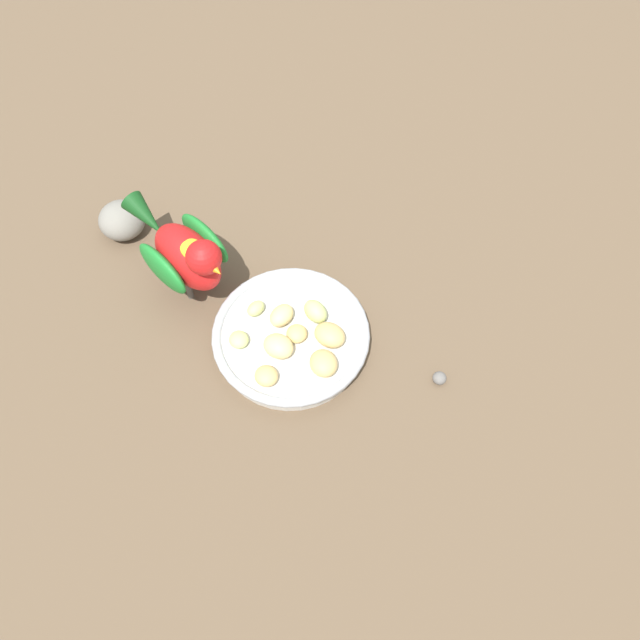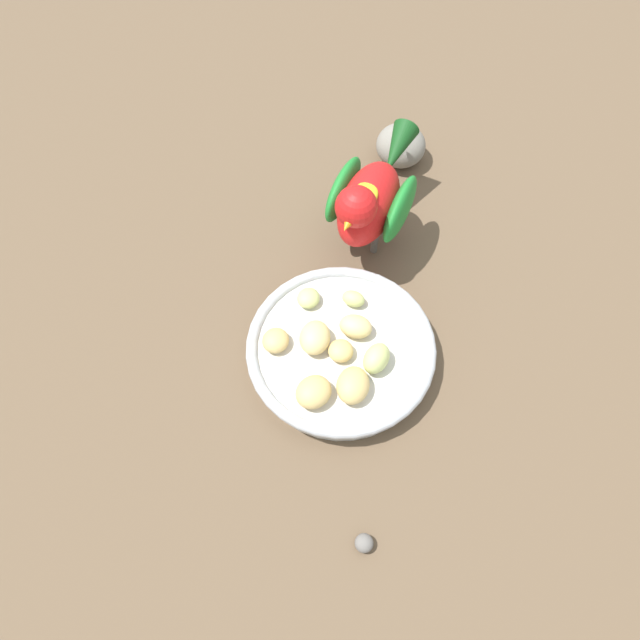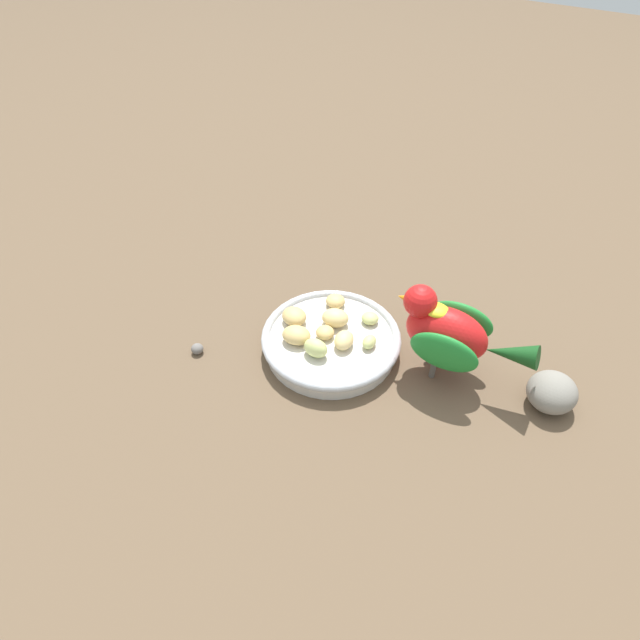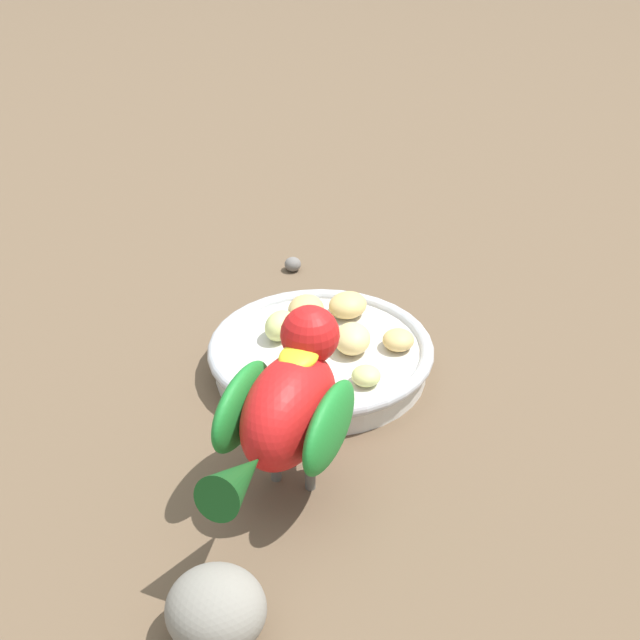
% 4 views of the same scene
% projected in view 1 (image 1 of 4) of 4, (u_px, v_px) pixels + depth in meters
% --- Properties ---
extents(ground_plane, '(4.00, 4.00, 0.00)m').
position_uv_depth(ground_plane, '(314.00, 333.00, 0.84)').
color(ground_plane, brown).
extents(feeding_bowl, '(0.19, 0.19, 0.03)m').
position_uv_depth(feeding_bowl, '(291.00, 337.00, 0.82)').
color(feeding_bowl, beige).
rests_on(feeding_bowl, ground_plane).
extents(apple_piece_0, '(0.05, 0.04, 0.02)m').
position_uv_depth(apple_piece_0, '(332.00, 333.00, 0.80)').
color(apple_piece_0, tan).
rests_on(apple_piece_0, feeding_bowl).
extents(apple_piece_1, '(0.05, 0.04, 0.02)m').
position_uv_depth(apple_piece_1, '(278.00, 345.00, 0.79)').
color(apple_piece_1, '#E5C67F').
rests_on(apple_piece_1, feeding_bowl).
extents(apple_piece_2, '(0.03, 0.03, 0.02)m').
position_uv_depth(apple_piece_2, '(315.00, 311.00, 0.81)').
color(apple_piece_2, '#C6D17A').
rests_on(apple_piece_2, feeding_bowl).
extents(apple_piece_3, '(0.02, 0.02, 0.01)m').
position_uv_depth(apple_piece_3, '(239.00, 340.00, 0.80)').
color(apple_piece_3, '#C6D17A').
rests_on(apple_piece_3, feeding_bowl).
extents(apple_piece_4, '(0.03, 0.03, 0.02)m').
position_uv_depth(apple_piece_4, '(296.00, 333.00, 0.80)').
color(apple_piece_4, tan).
rests_on(apple_piece_4, feeding_bowl).
extents(apple_piece_5, '(0.03, 0.04, 0.02)m').
position_uv_depth(apple_piece_5, '(282.00, 315.00, 0.81)').
color(apple_piece_5, '#E5C67F').
rests_on(apple_piece_5, feeding_bowl).
extents(apple_piece_6, '(0.02, 0.03, 0.02)m').
position_uv_depth(apple_piece_6, '(256.00, 308.00, 0.82)').
color(apple_piece_6, '#C6D17A').
rests_on(apple_piece_6, feeding_bowl).
extents(apple_piece_7, '(0.04, 0.04, 0.02)m').
position_uv_depth(apple_piece_7, '(324.00, 363.00, 0.78)').
color(apple_piece_7, tan).
rests_on(apple_piece_7, feeding_bowl).
extents(apple_piece_8, '(0.03, 0.03, 0.02)m').
position_uv_depth(apple_piece_8, '(266.00, 376.00, 0.77)').
color(apple_piece_8, tan).
rests_on(apple_piece_8, feeding_bowl).
extents(parrot, '(0.19, 0.09, 0.13)m').
position_uv_depth(parrot, '(185.00, 253.00, 0.81)').
color(parrot, '#59544C').
rests_on(parrot, ground_plane).
extents(rock_large, '(0.09, 0.09, 0.05)m').
position_uv_depth(rock_large, '(122.00, 220.00, 0.90)').
color(rock_large, gray).
rests_on(rock_large, ground_plane).
extents(pebble_0, '(0.02, 0.02, 0.01)m').
position_uv_depth(pebble_0, '(439.00, 378.00, 0.80)').
color(pebble_0, slate).
rests_on(pebble_0, ground_plane).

